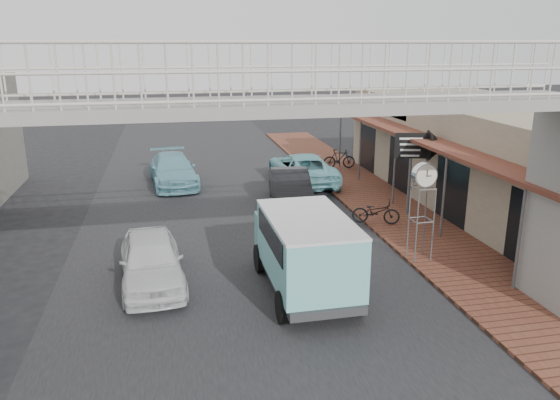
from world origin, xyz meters
name	(u,v)px	position (x,y,z in m)	size (l,w,h in m)	color
ground	(238,268)	(0.00, 0.00, 0.00)	(120.00, 120.00, 0.00)	black
road_strip	(238,268)	(0.00, 0.00, 0.01)	(10.00, 60.00, 0.01)	black
sidewalk	(404,220)	(6.50, 3.00, 0.05)	(3.00, 40.00, 0.10)	brown
shophouse_row	(503,157)	(10.97, 4.00, 2.01)	(7.20, 18.00, 4.00)	gray
footbridge	(260,202)	(0.00, -4.00, 3.18)	(16.40, 2.40, 6.34)	gray
white_hatchback	(151,260)	(-2.41, -0.59, 0.69)	(1.63, 4.05, 1.38)	silver
dark_sedan	(290,188)	(2.92, 6.01, 0.70)	(1.48, 4.24, 1.40)	black
angkot_curb	(302,169)	(4.20, 9.18, 0.72)	(2.37, 5.15, 1.43)	#6EB7BF
angkot_far	(173,170)	(-1.64, 10.21, 0.69)	(1.94, 4.76, 1.38)	#6CADBC
angkot_van	(305,244)	(1.50, -1.95, 1.37)	(2.08, 4.44, 2.17)	black
motorcycle_near	(376,212)	(5.30, 2.76, 0.54)	(0.58, 1.67, 0.88)	black
motorcycle_far	(339,159)	(6.71, 11.46, 0.59)	(0.46, 1.64, 0.98)	black
street_clock	(424,180)	(5.36, -0.57, 2.52)	(0.72, 0.58, 2.92)	#59595B
arrow_sign	(433,147)	(7.65, 3.39, 2.66)	(1.91, 1.26, 3.17)	#59595B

